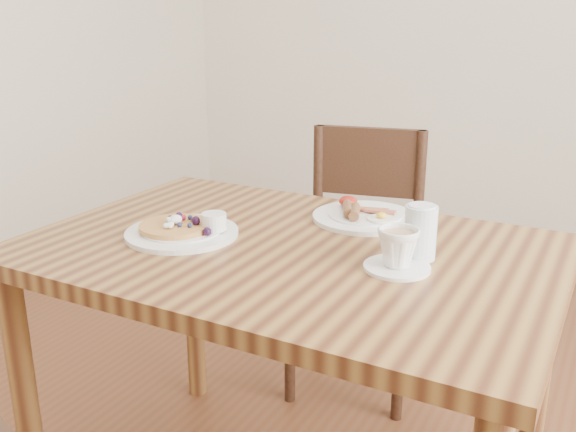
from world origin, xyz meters
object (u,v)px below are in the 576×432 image
at_px(dining_table, 288,284).
at_px(breakfast_plate, 363,215).
at_px(chair_far, 359,246).
at_px(pancake_plate, 183,230).
at_px(water_glass, 420,232).
at_px(teacup_saucer, 398,251).

relative_size(dining_table, breakfast_plate, 4.44).
relative_size(chair_far, pancake_plate, 3.26).
xyz_separation_m(pancake_plate, breakfast_plate, (0.33, 0.32, -0.00)).
bearing_deg(breakfast_plate, water_glass, -43.19).
xyz_separation_m(pancake_plate, teacup_saucer, (0.52, 0.04, 0.03)).
bearing_deg(teacup_saucer, water_glass, 75.63).
bearing_deg(pancake_plate, teacup_saucer, 4.55).
xyz_separation_m(dining_table, breakfast_plate, (0.08, 0.26, 0.11)).
height_order(dining_table, pancake_plate, pancake_plate).
bearing_deg(teacup_saucer, dining_table, 175.92).
distance_m(dining_table, breakfast_plate, 0.29).
bearing_deg(water_glass, teacup_saucer, -104.37).
xyz_separation_m(dining_table, chair_far, (-0.11, 0.71, -0.16)).
bearing_deg(breakfast_plate, chair_far, 112.42).
bearing_deg(water_glass, pancake_plate, -167.11).
bearing_deg(breakfast_plate, pancake_plate, -136.17).
distance_m(dining_table, water_glass, 0.34).
bearing_deg(pancake_plate, dining_table, 13.52).
bearing_deg(teacup_saucer, chair_far, 117.09).
relative_size(chair_far, breakfast_plate, 3.26).
bearing_deg(breakfast_plate, dining_table, -107.37).
relative_size(breakfast_plate, water_glass, 2.28).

